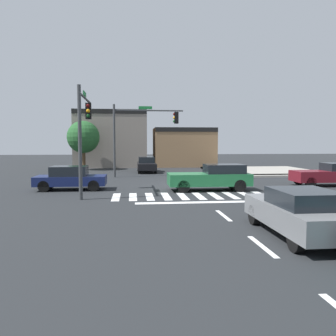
% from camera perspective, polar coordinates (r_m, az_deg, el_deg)
% --- Properties ---
extents(ground_plane, '(120.00, 120.00, 0.00)m').
position_cam_1_polar(ground_plane, '(22.88, 2.94, -2.88)').
color(ground_plane, '#232628').
extents(crosswalk_near, '(9.12, 2.60, 0.01)m').
position_cam_1_polar(crosswalk_near, '(18.49, 5.10, -4.58)').
color(crosswalk_near, silver).
rests_on(crosswalk_near, ground_plane).
extents(lane_markings, '(6.80, 20.25, 0.01)m').
position_cam_1_polar(lane_markings, '(11.73, 17.74, -9.92)').
color(lane_markings, white).
rests_on(lane_markings, ground_plane).
extents(bike_detector_marking, '(1.16, 1.16, 0.01)m').
position_cam_1_polar(bike_detector_marking, '(14.87, 15.39, -6.88)').
color(bike_detector_marking, yellow).
rests_on(bike_detector_marking, ground_plane).
extents(curb_corner_northeast, '(10.00, 10.60, 0.15)m').
position_cam_1_polar(curb_corner_northeast, '(34.15, 14.65, -0.54)').
color(curb_corner_northeast, '#9E998E').
rests_on(curb_corner_northeast, ground_plane).
extents(storefront_row, '(16.19, 6.53, 6.49)m').
position_cam_1_polar(storefront_row, '(41.43, -5.43, 4.37)').
color(storefront_row, gray).
rests_on(storefront_row, ground_plane).
extents(traffic_signal_northwest, '(5.72, 0.32, 5.92)m').
position_cam_1_polar(traffic_signal_northwest, '(28.44, -4.43, 6.78)').
color(traffic_signal_northwest, '#383A3D').
rests_on(traffic_signal_northwest, ground_plane).
extents(traffic_signal_southwest, '(0.32, 4.63, 5.64)m').
position_cam_1_polar(traffic_signal_southwest, '(19.13, -13.69, 7.34)').
color(traffic_signal_southwest, '#383A3D').
rests_on(traffic_signal_southwest, ground_plane).
extents(car_gray, '(1.85, 4.49, 1.45)m').
position_cam_1_polar(car_gray, '(11.19, 20.88, -6.80)').
color(car_gray, slate).
rests_on(car_gray, ground_plane).
extents(car_navy, '(4.13, 1.79, 1.43)m').
position_cam_1_polar(car_navy, '(21.43, -15.79, -1.57)').
color(car_navy, '#141E4C').
rests_on(car_navy, ground_plane).
extents(car_green, '(4.80, 1.84, 1.54)m').
position_cam_1_polar(car_green, '(20.57, 7.32, -1.50)').
color(car_green, '#1E6638').
rests_on(car_green, ground_plane).
extents(car_black, '(1.70, 4.41, 1.46)m').
position_cam_1_polar(car_black, '(33.07, -3.57, 0.58)').
color(car_black, black).
rests_on(car_black, ground_plane).
extents(car_maroon, '(4.35, 1.76, 1.49)m').
position_cam_1_polar(car_maroon, '(24.89, 25.15, -0.92)').
color(car_maroon, maroon).
rests_on(car_maroon, ground_plane).
extents(roadside_tree, '(3.34, 3.34, 5.07)m').
position_cam_1_polar(roadside_tree, '(36.77, -13.80, 4.97)').
color(roadside_tree, '#4C3823').
rests_on(roadside_tree, ground_plane).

